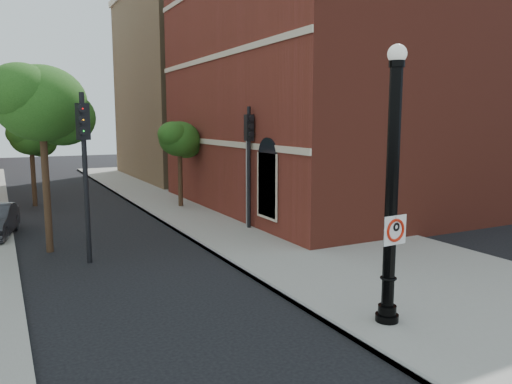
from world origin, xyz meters
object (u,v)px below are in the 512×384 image
lamppost (391,201)px  traffic_signal_left (84,150)px  no_parking_sign (395,230)px  traffic_signal_right (249,148)px

lamppost → traffic_signal_left: 9.73m
lamppost → traffic_signal_left: size_ratio=1.13×
no_parking_sign → traffic_signal_right: size_ratio=0.13×
no_parking_sign → traffic_signal_left: (-5.08, 8.41, 1.42)m
lamppost → traffic_signal_left: bearing=121.7°
traffic_signal_left → traffic_signal_right: traffic_signal_left is taller
lamppost → traffic_signal_left: (-5.09, 8.25, 0.82)m
lamppost → traffic_signal_right: bearing=80.8°
lamppost → traffic_signal_right: size_ratio=1.20×
lamppost → traffic_signal_right: lamppost is taller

